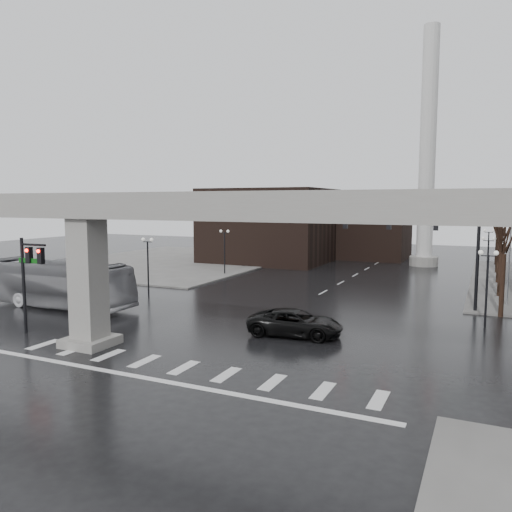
% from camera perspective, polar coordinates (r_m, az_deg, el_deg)
% --- Properties ---
extents(ground, '(160.00, 160.00, 0.00)m').
position_cam_1_polar(ground, '(26.45, -7.03, -11.92)').
color(ground, black).
rests_on(ground, ground).
extents(sidewalk_nw, '(28.00, 36.00, 0.15)m').
position_cam_1_polar(sidewalk_nw, '(70.00, -9.46, -0.57)').
color(sidewalk_nw, slate).
rests_on(sidewalk_nw, ground).
extents(elevated_guideway, '(48.00, 2.60, 8.70)m').
position_cam_1_polar(elevated_guideway, '(24.54, -4.73, 3.08)').
color(elevated_guideway, gray).
rests_on(elevated_guideway, ground).
extents(building_far_left, '(16.00, 14.00, 10.00)m').
position_cam_1_polar(building_far_left, '(69.03, 1.59, 3.52)').
color(building_far_left, black).
rests_on(building_far_left, ground).
extents(building_far_mid, '(10.00, 10.00, 8.00)m').
position_cam_1_polar(building_far_mid, '(74.99, 13.13, 2.80)').
color(building_far_mid, black).
rests_on(building_far_mid, ground).
extents(smokestack, '(3.60, 3.60, 30.00)m').
position_cam_1_polar(smokestack, '(67.88, 18.98, 10.19)').
color(smokestack, silver).
rests_on(smokestack, ground).
extents(signal_mast_arm, '(12.12, 0.43, 8.00)m').
position_cam_1_polar(signal_mast_arm, '(40.38, 18.70, 2.49)').
color(signal_mast_arm, black).
rests_on(signal_mast_arm, ground).
extents(signal_left_pole, '(2.30, 0.30, 6.00)m').
position_cam_1_polar(signal_left_pole, '(33.91, -24.49, -1.37)').
color(signal_left_pole, black).
rests_on(signal_left_pole, ground).
extents(lamp_right_0, '(1.22, 0.32, 5.11)m').
position_cam_1_polar(lamp_right_0, '(35.59, 24.93, -2.03)').
color(lamp_right_0, black).
rests_on(lamp_right_0, ground).
extents(lamp_right_1, '(1.22, 0.32, 5.11)m').
position_cam_1_polar(lamp_right_1, '(49.50, 24.99, 0.12)').
color(lamp_right_1, black).
rests_on(lamp_right_1, ground).
extents(lamp_right_2, '(1.22, 0.32, 5.11)m').
position_cam_1_polar(lamp_right_2, '(63.45, 25.02, 1.32)').
color(lamp_right_2, black).
rests_on(lamp_right_2, ground).
extents(lamp_left_0, '(1.22, 0.32, 5.11)m').
position_cam_1_polar(lamp_left_0, '(44.62, -12.26, -0.04)').
color(lamp_left_0, black).
rests_on(lamp_left_0, ground).
extents(lamp_left_1, '(1.22, 0.32, 5.11)m').
position_cam_1_polar(lamp_left_1, '(56.34, -3.62, 1.35)').
color(lamp_left_1, black).
rests_on(lamp_left_1, ground).
extents(lamp_left_2, '(1.22, 0.32, 5.11)m').
position_cam_1_polar(lamp_left_2, '(68.92, 1.97, 2.24)').
color(lamp_left_2, black).
rests_on(lamp_left_2, ground).
extents(tree_right_0, '(1.09, 1.58, 7.50)m').
position_cam_1_polar(tree_right_0, '(39.67, 26.39, -2.31)').
color(tree_right_0, black).
rests_on(tree_right_0, ground).
extents(tree_right_1, '(1.09, 1.61, 7.67)m').
position_cam_1_polar(tree_right_1, '(47.60, 26.19, -0.91)').
color(tree_right_1, black).
rests_on(tree_right_1, ground).
extents(tree_right_2, '(1.10, 1.63, 7.85)m').
position_cam_1_polar(tree_right_2, '(55.55, 26.04, 0.09)').
color(tree_right_2, black).
rests_on(tree_right_2, ground).
extents(tree_right_3, '(1.11, 1.66, 8.02)m').
position_cam_1_polar(tree_right_3, '(63.51, 25.93, 0.84)').
color(tree_right_3, black).
rests_on(tree_right_3, ground).
extents(tree_right_4, '(1.12, 1.69, 8.19)m').
position_cam_1_polar(tree_right_4, '(71.48, 25.85, 1.42)').
color(tree_right_4, black).
rests_on(tree_right_4, ground).
extents(pickup_truck, '(6.06, 3.28, 1.62)m').
position_cam_1_polar(pickup_truck, '(31.03, 4.51, -7.62)').
color(pickup_truck, black).
rests_on(pickup_truck, ground).
extents(city_bus, '(13.43, 3.28, 3.73)m').
position_cam_1_polar(city_bus, '(42.06, -21.78, -2.92)').
color(city_bus, '#9E9EA2').
rests_on(city_bus, ground).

